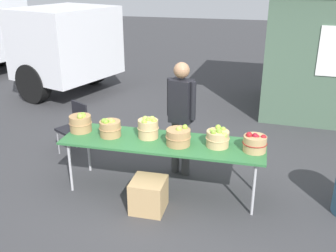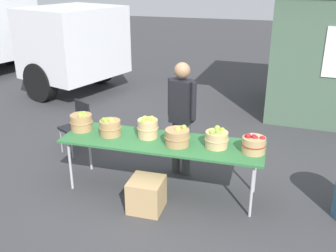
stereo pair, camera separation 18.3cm
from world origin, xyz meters
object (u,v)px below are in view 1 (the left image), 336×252
apple_basket_green_2 (148,128)px  apple_basket_green_4 (218,138)px  produce_crate (149,195)px  apple_basket_green_1 (110,128)px  apple_basket_green_3 (178,137)px  folding_chair (75,124)px  vendor_adult (181,111)px  market_table (163,144)px  apple_basket_red_0 (255,143)px  apple_basket_green_0 (81,123)px

apple_basket_green_2 → apple_basket_green_4: (0.94, -0.06, -0.02)m
produce_crate → apple_basket_green_2: bearing=105.5°
apple_basket_green_1 → apple_basket_green_3: 0.97m
apple_basket_green_1 → produce_crate: size_ratio=0.73×
apple_basket_green_2 → produce_crate: apple_basket_green_2 is taller
apple_basket_green_4 → folding_chair: bearing=161.5°
vendor_adult → market_table: bearing=92.3°
market_table → folding_chair: size_ratio=3.14×
apple_basket_green_1 → apple_basket_green_2: 0.53m
market_table → apple_basket_green_2: bearing=160.3°
market_table → vendor_adult: 0.64m
apple_basket_green_3 → apple_basket_red_0: bearing=2.3°
apple_basket_green_1 → vendor_adult: 1.04m
apple_basket_green_1 → folding_chair: size_ratio=0.36×
apple_basket_green_0 → apple_basket_green_1: size_ratio=1.05×
produce_crate → folding_chair: bearing=141.1°
market_table → vendor_adult: size_ratio=1.59×
market_table → folding_chair: folding_chair is taller
apple_basket_green_2 → apple_basket_green_0: bearing=-179.3°
apple_basket_green_1 → produce_crate: bearing=-36.2°
apple_basket_green_3 → apple_basket_green_4: (0.50, 0.07, 0.01)m
vendor_adult → folding_chair: size_ratio=1.97×
market_table → apple_basket_green_3: (0.23, -0.06, 0.15)m
market_table → apple_basket_green_0: size_ratio=8.39×
market_table → produce_crate: bearing=-97.0°
apple_basket_green_2 → folding_chair: size_ratio=0.36×
apple_basket_green_2 → vendor_adult: (0.35, 0.48, 0.11)m
apple_basket_green_3 → folding_chair: (-1.93, 0.89, -0.35)m
market_table → produce_crate: 0.71m
apple_basket_green_3 → apple_basket_green_4: size_ratio=1.07×
apple_basket_green_4 → market_table: bearing=-178.5°
apple_basket_green_0 → apple_basket_green_2: (0.98, 0.01, 0.01)m
apple_basket_green_0 → folding_chair: apple_basket_green_0 is taller
apple_basket_green_3 → produce_crate: 0.84m
market_table → apple_basket_red_0: apple_basket_red_0 is taller
apple_basket_green_0 → vendor_adult: bearing=20.1°
apple_basket_green_3 → folding_chair: apple_basket_green_3 is taller
market_table → apple_basket_green_4: size_ratio=8.71×
apple_basket_green_2 → apple_basket_red_0: apple_basket_green_2 is taller
market_table → apple_basket_green_2: size_ratio=8.83×
vendor_adult → folding_chair: 1.92m
apple_basket_green_3 → apple_basket_red_0: 0.97m
apple_basket_red_0 → folding_chair: 3.04m
apple_basket_red_0 → folding_chair: apple_basket_red_0 is taller
apple_basket_green_0 → apple_basket_red_0: 2.40m
market_table → apple_basket_green_0: 1.22m
market_table → folding_chair: (-1.70, 0.83, -0.21)m
folding_chair → apple_basket_green_1: bearing=-10.4°
market_table → apple_basket_red_0: size_ratio=8.74×
apple_basket_green_3 → produce_crate: apple_basket_green_3 is taller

